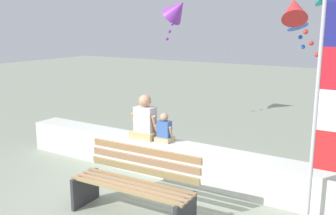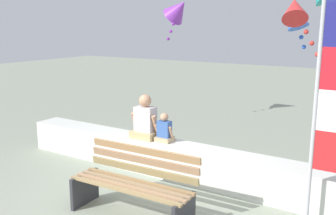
# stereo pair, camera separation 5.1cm
# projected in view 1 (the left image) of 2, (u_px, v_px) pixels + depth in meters

# --- Properties ---
(ground_plane) EXTENTS (40.00, 40.00, 0.00)m
(ground_plane) POSITION_uv_depth(u_px,v_px,m) (133.00, 210.00, 5.24)
(ground_plane) COLOR gray
(seawall_ledge) EXTENTS (6.56, 0.52, 0.56)m
(seawall_ledge) POSITION_uv_depth(u_px,v_px,m) (183.00, 161.00, 6.31)
(seawall_ledge) COLOR silver
(seawall_ledge) RESTS_ON ground
(park_bench) EXTENTS (1.72, 0.67, 0.88)m
(park_bench) POSITION_uv_depth(u_px,v_px,m) (135.00, 185.00, 5.03)
(park_bench) COLOR #9D8053
(park_bench) RESTS_ON ground
(person_adult) EXTENTS (0.50, 0.37, 0.77)m
(person_adult) POSITION_uv_depth(u_px,v_px,m) (145.00, 121.00, 6.61)
(person_adult) COLOR tan
(person_adult) RESTS_ON seawall_ledge
(person_child) EXTENTS (0.32, 0.24, 0.49)m
(person_child) POSITION_uv_depth(u_px,v_px,m) (164.00, 130.00, 6.43)
(person_child) COLOR tan
(person_child) RESTS_ON seawall_ledge
(flag_banner) EXTENTS (0.33, 0.05, 3.22)m
(flag_banner) POSITION_uv_depth(u_px,v_px,m) (327.00, 82.00, 4.43)
(flag_banner) COLOR #B7B7BC
(flag_banner) RESTS_ON ground
(kite_red) EXTENTS (0.71, 0.69, 1.05)m
(kite_red) POSITION_uv_depth(u_px,v_px,m) (295.00, 10.00, 6.14)
(kite_red) COLOR red
(kite_purple) EXTENTS (0.85, 0.78, 1.15)m
(kite_purple) POSITION_uv_depth(u_px,v_px,m) (177.00, 10.00, 9.61)
(kite_purple) COLOR purple
(kite_blue) EXTENTS (0.61, 0.59, 0.84)m
(kite_blue) POSITION_uv_depth(u_px,v_px,m) (295.00, 18.00, 6.86)
(kite_blue) COLOR blue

